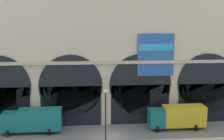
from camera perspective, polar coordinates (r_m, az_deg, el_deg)
name	(u,v)px	position (r m, az deg, el deg)	size (l,w,h in m)	color
ground_plane	(109,137)	(38.36, -0.56, -12.61)	(200.00, 200.00, 0.00)	slate
station_building	(105,47)	(43.19, -1.36, 4.29)	(49.92, 5.05, 21.96)	beige
box_truck_midwest	(33,120)	(40.74, -14.68, -9.08)	(7.50, 2.91, 3.12)	#19727A
box_truck_mideast	(177,116)	(41.83, 12.24, -8.53)	(7.50, 2.91, 3.12)	#19727A
street_lamp_quayside	(106,111)	(33.48, -1.22, -7.82)	(0.44, 0.44, 6.90)	black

